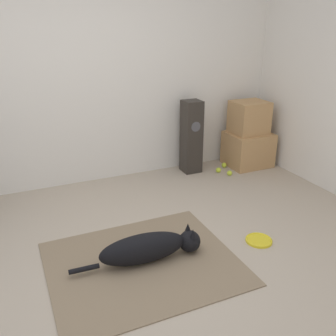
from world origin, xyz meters
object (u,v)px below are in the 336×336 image
at_px(tennis_ball_near_speaker, 224,165).
at_px(frisbee, 259,240).
at_px(floor_speaker, 191,137).
at_px(tennis_ball_by_boxes, 218,170).
at_px(tennis_ball_loose_on_carpet, 230,173).
at_px(cardboard_box_upper, 249,117).
at_px(dog, 150,247).
at_px(cardboard_box_lower, 248,149).

bearing_deg(tennis_ball_near_speaker, frisbee, -112.14).
height_order(frisbee, floor_speaker, floor_speaker).
xyz_separation_m(frisbee, tennis_ball_near_speaker, (0.69, 1.69, 0.02)).
relative_size(tennis_ball_by_boxes, tennis_ball_loose_on_carpet, 1.00).
xyz_separation_m(cardboard_box_upper, floor_speaker, (-0.80, 0.10, -0.20)).
height_order(tennis_ball_near_speaker, tennis_ball_loose_on_carpet, same).
xyz_separation_m(floor_speaker, tennis_ball_loose_on_carpet, (0.38, -0.35, -0.44)).
xyz_separation_m(frisbee, cardboard_box_upper, (1.02, 1.67, 0.65)).
bearing_deg(cardboard_box_upper, tennis_ball_by_boxes, -168.53).
relative_size(dog, tennis_ball_by_boxes, 16.86).
bearing_deg(tennis_ball_near_speaker, tennis_ball_by_boxes, -143.31).
bearing_deg(frisbee, dog, 172.86).
distance_m(cardboard_box_upper, tennis_ball_loose_on_carpet, 0.80).
xyz_separation_m(cardboard_box_lower, tennis_ball_loose_on_carpet, (-0.43, -0.23, -0.19)).
bearing_deg(tennis_ball_near_speaker, dog, -137.30).
bearing_deg(cardboard_box_lower, tennis_ball_by_boxes, -170.38).
bearing_deg(cardboard_box_upper, floor_speaker, 172.85).
height_order(dog, cardboard_box_upper, cardboard_box_upper).
xyz_separation_m(dog, floor_speaker, (1.22, 1.64, 0.34)).
xyz_separation_m(tennis_ball_near_speaker, tennis_ball_loose_on_carpet, (-0.09, -0.27, 0.00)).
height_order(cardboard_box_upper, floor_speaker, floor_speaker).
relative_size(cardboard_box_upper, tennis_ball_near_speaker, 6.74).
distance_m(floor_speaker, tennis_ball_near_speaker, 0.65).
relative_size(dog, tennis_ball_near_speaker, 16.86).
distance_m(tennis_ball_near_speaker, tennis_ball_loose_on_carpet, 0.28).
relative_size(dog, cardboard_box_upper, 2.50).
relative_size(tennis_ball_by_boxes, tennis_ball_near_speaker, 1.00).
distance_m(dog, floor_speaker, 2.08).
bearing_deg(tennis_ball_by_boxes, tennis_ball_near_speaker, 36.69).
height_order(cardboard_box_lower, cardboard_box_upper, cardboard_box_upper).
distance_m(frisbee, tennis_ball_by_boxes, 1.65).
distance_m(frisbee, tennis_ball_loose_on_carpet, 1.54).
bearing_deg(cardboard_box_lower, tennis_ball_near_speaker, 173.97).
bearing_deg(cardboard_box_lower, dog, -143.16).
height_order(frisbee, cardboard_box_upper, cardboard_box_upper).
relative_size(cardboard_box_upper, tennis_ball_by_boxes, 6.74).
bearing_deg(dog, floor_speaker, 53.32).
bearing_deg(cardboard_box_lower, tennis_ball_loose_on_carpet, -151.62).
relative_size(floor_speaker, tennis_ball_near_speaker, 14.21).
relative_size(cardboard_box_lower, tennis_ball_near_speaker, 8.57).
xyz_separation_m(cardboard_box_upper, tennis_ball_near_speaker, (-0.33, 0.02, -0.63)).
bearing_deg(dog, frisbee, -7.14).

